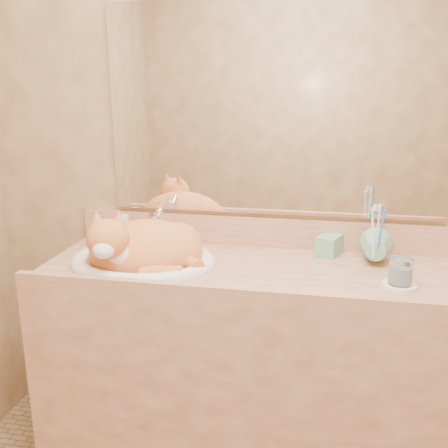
% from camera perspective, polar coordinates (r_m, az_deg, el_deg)
% --- Properties ---
extents(wall_back, '(2.40, 0.02, 2.50)m').
position_cam_1_polar(wall_back, '(1.97, 5.70, 8.68)').
color(wall_back, brown).
rests_on(wall_back, ground).
extents(vanity_counter, '(1.60, 0.55, 0.85)m').
position_cam_1_polar(vanity_counter, '(1.98, 4.28, -16.73)').
color(vanity_counter, '#975C43').
rests_on(vanity_counter, floor).
extents(mirror, '(1.30, 0.02, 0.80)m').
position_cam_1_polar(mirror, '(1.94, 5.78, 12.75)').
color(mirror, white).
rests_on(mirror, wall_back).
extents(sink_basin, '(0.62, 0.55, 0.16)m').
position_cam_1_polar(sink_basin, '(1.84, -9.30, -1.99)').
color(sink_basin, white).
rests_on(sink_basin, vanity_counter).
extents(faucet, '(0.05, 0.12, 0.17)m').
position_cam_1_polar(faucet, '(2.03, -7.36, -0.26)').
color(faucet, white).
rests_on(faucet, vanity_counter).
extents(cat, '(0.50, 0.45, 0.23)m').
position_cam_1_polar(cat, '(1.84, -9.40, -2.48)').
color(cat, '#CC652F').
rests_on(cat, sink_basin).
extents(soap_dispenser, '(0.10, 0.10, 0.17)m').
position_cam_1_polar(soap_dispenser, '(1.91, 11.40, -1.45)').
color(soap_dispenser, '#70B48C').
rests_on(soap_dispenser, vanity_counter).
extents(toothbrush_cup, '(0.14, 0.14, 0.11)m').
position_cam_1_polar(toothbrush_cup, '(1.85, 16.91, -3.21)').
color(toothbrush_cup, '#70B48C').
rests_on(toothbrush_cup, vanity_counter).
extents(toothbrushes, '(0.04, 0.04, 0.24)m').
position_cam_1_polar(toothbrushes, '(1.83, 17.11, -0.75)').
color(toothbrushes, silver).
rests_on(toothbrushes, toothbrush_cup).
extents(saucer, '(0.11, 0.11, 0.01)m').
position_cam_1_polar(saucer, '(1.73, 19.40, -6.63)').
color(saucer, white).
rests_on(saucer, vanity_counter).
extents(water_glass, '(0.08, 0.08, 0.09)m').
position_cam_1_polar(water_glass, '(1.71, 19.55, -5.10)').
color(water_glass, silver).
rests_on(water_glass, saucer).
extents(lotion_bottle, '(0.05, 0.05, 0.12)m').
position_cam_1_polar(lotion_bottle, '(2.09, -11.45, -0.63)').
color(lotion_bottle, silver).
rests_on(lotion_bottle, vanity_counter).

